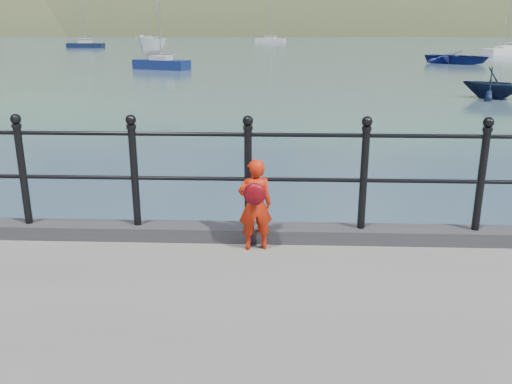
{
  "coord_description": "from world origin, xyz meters",
  "views": [
    {
      "loc": [
        0.91,
        -5.59,
        3.22
      ],
      "look_at": [
        0.68,
        -0.2,
        1.55
      ],
      "focal_mm": 38.0,
      "sensor_mm": 36.0,
      "label": 1
    }
  ],
  "objects_px": {
    "sailboat_deep": "(270,41)",
    "launch_blue": "(457,57)",
    "railing": "(191,165)",
    "sailboat_port": "(161,65)",
    "sailboat_left": "(86,46)",
    "child": "(255,204)",
    "launch_white": "(152,45)",
    "sailboat_far": "(505,52)",
    "launch_navy": "(493,83)"
  },
  "relations": [
    {
      "from": "sailboat_deep",
      "to": "launch_blue",
      "type": "bearing_deg",
      "value": -56.38
    },
    {
      "from": "railing",
      "to": "sailboat_port",
      "type": "bearing_deg",
      "value": 102.5
    },
    {
      "from": "sailboat_left",
      "to": "child",
      "type": "bearing_deg",
      "value": -65.46
    },
    {
      "from": "railing",
      "to": "launch_white",
      "type": "relative_size",
      "value": 3.17
    },
    {
      "from": "railing",
      "to": "sailboat_deep",
      "type": "relative_size",
      "value": 2.13
    },
    {
      "from": "railing",
      "to": "sailboat_port",
      "type": "relative_size",
      "value": 2.76
    },
    {
      "from": "sailboat_left",
      "to": "sailboat_far",
      "type": "height_order",
      "value": "sailboat_far"
    },
    {
      "from": "launch_white",
      "to": "sailboat_far",
      "type": "relative_size",
      "value": 0.66
    },
    {
      "from": "sailboat_deep",
      "to": "sailboat_far",
      "type": "xyz_separation_m",
      "value": [
        27.05,
        -42.19,
        0.0
      ]
    },
    {
      "from": "launch_white",
      "to": "sailboat_deep",
      "type": "bearing_deg",
      "value": 86.98
    },
    {
      "from": "sailboat_deep",
      "to": "sailboat_left",
      "type": "xyz_separation_m",
      "value": [
        -26.11,
        -26.53,
        -0.0
      ]
    },
    {
      "from": "launch_white",
      "to": "sailboat_far",
      "type": "height_order",
      "value": "sailboat_far"
    },
    {
      "from": "launch_white",
      "to": "launch_navy",
      "type": "height_order",
      "value": "launch_white"
    },
    {
      "from": "railing",
      "to": "sailboat_left",
      "type": "bearing_deg",
      "value": 110.03
    },
    {
      "from": "railing",
      "to": "launch_navy",
      "type": "distance_m",
      "value": 22.42
    },
    {
      "from": "child",
      "to": "sailboat_far",
      "type": "xyz_separation_m",
      "value": [
        25.51,
        58.59,
        -1.14
      ]
    },
    {
      "from": "launch_blue",
      "to": "sailboat_port",
      "type": "relative_size",
      "value": 0.81
    },
    {
      "from": "railing",
      "to": "launch_blue",
      "type": "distance_m",
      "value": 45.96
    },
    {
      "from": "child",
      "to": "launch_blue",
      "type": "bearing_deg",
      "value": -121.65
    },
    {
      "from": "railing",
      "to": "sailboat_deep",
      "type": "height_order",
      "value": "sailboat_deep"
    },
    {
      "from": "launch_blue",
      "to": "child",
      "type": "bearing_deg",
      "value": -162.25
    },
    {
      "from": "launch_navy",
      "to": "sailboat_deep",
      "type": "bearing_deg",
      "value": 43.79
    },
    {
      "from": "sailboat_left",
      "to": "launch_blue",
      "type": "bearing_deg",
      "value": -31.58
    },
    {
      "from": "sailboat_port",
      "to": "sailboat_far",
      "type": "relative_size",
      "value": 0.76
    },
    {
      "from": "launch_white",
      "to": "sailboat_left",
      "type": "height_order",
      "value": "sailboat_left"
    },
    {
      "from": "sailboat_far",
      "to": "railing",
      "type": "bearing_deg",
      "value": -146.85
    },
    {
      "from": "sailboat_far",
      "to": "child",
      "type": "bearing_deg",
      "value": -146.2
    },
    {
      "from": "launch_white",
      "to": "sailboat_port",
      "type": "relative_size",
      "value": 0.87
    },
    {
      "from": "child",
      "to": "launch_blue",
      "type": "relative_size",
      "value": 0.18
    },
    {
      "from": "railing",
      "to": "sailboat_far",
      "type": "xyz_separation_m",
      "value": [
        26.19,
        58.34,
        -1.48
      ]
    },
    {
      "from": "railing",
      "to": "sailboat_far",
      "type": "bearing_deg",
      "value": 65.82
    },
    {
      "from": "child",
      "to": "sailboat_port",
      "type": "xyz_separation_m",
      "value": [
        -8.63,
        36.1,
        -1.15
      ]
    },
    {
      "from": "child",
      "to": "launch_white",
      "type": "relative_size",
      "value": 0.17
    },
    {
      "from": "launch_blue",
      "to": "launch_navy",
      "type": "height_order",
      "value": "launch_navy"
    },
    {
      "from": "sailboat_deep",
      "to": "sailboat_far",
      "type": "height_order",
      "value": "sailboat_far"
    },
    {
      "from": "child",
      "to": "sailboat_far",
      "type": "height_order",
      "value": "sailboat_far"
    },
    {
      "from": "railing",
      "to": "sailboat_deep",
      "type": "bearing_deg",
      "value": 90.49
    },
    {
      "from": "launch_blue",
      "to": "launch_white",
      "type": "height_order",
      "value": "launch_white"
    },
    {
      "from": "railing",
      "to": "launch_navy",
      "type": "xyz_separation_m",
      "value": [
        10.57,
        19.74,
        -1.12
      ]
    },
    {
      "from": "child",
      "to": "sailboat_deep",
      "type": "relative_size",
      "value": 0.11
    },
    {
      "from": "launch_blue",
      "to": "sailboat_left",
      "type": "distance_m",
      "value": 53.12
    },
    {
      "from": "launch_navy",
      "to": "launch_blue",
      "type": "bearing_deg",
      "value": 22.21
    },
    {
      "from": "launch_blue",
      "to": "launch_navy",
      "type": "relative_size",
      "value": 1.99
    },
    {
      "from": "sailboat_port",
      "to": "launch_navy",
      "type": "bearing_deg",
      "value": -18.04
    },
    {
      "from": "child",
      "to": "sailboat_deep",
      "type": "xyz_separation_m",
      "value": [
        -1.54,
        100.79,
        -1.14
      ]
    },
    {
      "from": "child",
      "to": "sailboat_far",
      "type": "relative_size",
      "value": 0.11
    },
    {
      "from": "child",
      "to": "launch_white",
      "type": "height_order",
      "value": "launch_white"
    },
    {
      "from": "child",
      "to": "launch_blue",
      "type": "height_order",
      "value": "child"
    },
    {
      "from": "sailboat_far",
      "to": "sailboat_port",
      "type": "bearing_deg",
      "value": -179.29
    },
    {
      "from": "sailboat_far",
      "to": "launch_blue",
      "type": "bearing_deg",
      "value": -155.85
    }
  ]
}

